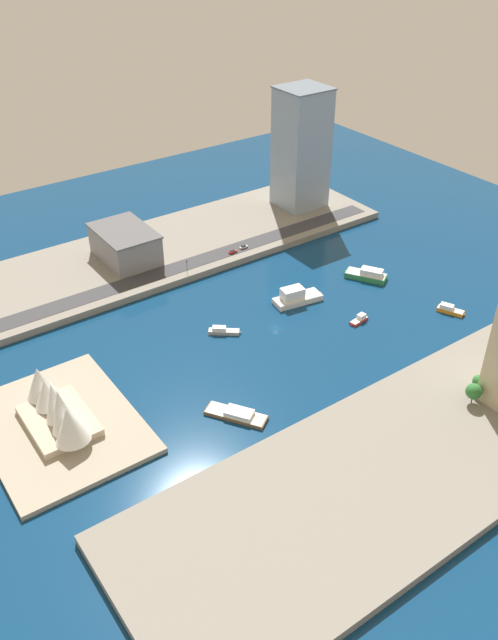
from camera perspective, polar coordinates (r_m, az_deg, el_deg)
ground_plane at (r=297.64m, az=2.33°, el=-0.68°), size 440.00×440.00×0.00m
quay_west at (r=246.92m, az=15.57°, el=-10.28°), size 70.00×240.00×3.46m
quay_east at (r=363.31m, az=-6.53°, el=6.31°), size 70.00×240.00×3.46m
peninsula_point at (r=255.70m, az=-16.01°, el=-8.76°), size 67.78×52.60×2.00m
road_strip at (r=343.96m, az=-4.56°, el=5.08°), size 10.97×228.00×0.15m
barge_flat_brown at (r=250.24m, az=-1.07°, el=-8.15°), size 23.62×18.89×3.21m
ferry_white_commuter at (r=314.72m, az=4.08°, el=2.01°), size 12.33×25.95×8.05m
ferry_green_doubledeck at (r=338.86m, az=10.16°, el=3.88°), size 21.65×17.23×5.68m
yacht_sleek_gray at (r=293.40m, az=-2.25°, el=-0.94°), size 11.47×13.28×3.38m
tugboat_red at (r=305.04m, az=9.52°, el=0.06°), size 4.77×10.75×3.42m
water_taxi_orange at (r=321.18m, az=16.96°, el=0.86°), size 13.44×8.87×3.69m
warehouse_low_gray at (r=348.03m, az=-10.65°, el=6.46°), size 37.33×25.80×16.30m
tower_tall_glass at (r=396.45m, az=4.53°, el=14.57°), size 25.73×27.11×69.26m
van_white at (r=355.17m, az=-0.47°, el=6.34°), size 1.85×4.60×1.66m
pickup_red at (r=350.57m, az=-1.41°, el=5.94°), size 2.08×4.68×1.57m
traffic_light_waterfront at (r=332.68m, az=-5.39°, el=4.81°), size 0.36×0.36×6.50m
opera_landmark at (r=249.64m, az=-16.32°, el=-7.23°), size 42.57×22.15×20.14m
park_tree_cluster at (r=264.01m, az=18.98°, el=-5.57°), size 8.20×11.67×8.51m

